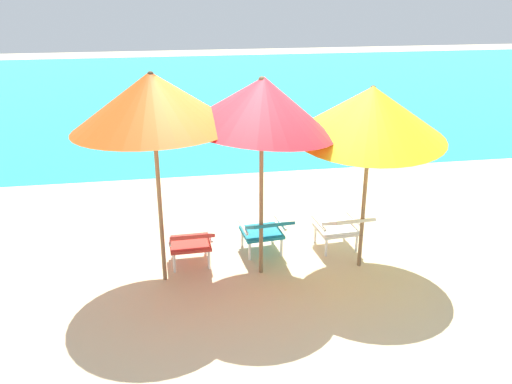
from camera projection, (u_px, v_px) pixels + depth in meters
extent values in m
plane|color=beige|center=(227.00, 164.00, 10.73)|extent=(40.00, 40.00, 0.00)
cube|color=#28B2B7|center=(199.00, 89.00, 18.43)|extent=(40.00, 18.00, 0.01)
cube|color=red|center=(190.00, 243.00, 6.86)|extent=(0.54, 0.52, 0.04)
cube|color=red|center=(191.00, 237.00, 6.43)|extent=(0.54, 0.53, 0.27)
cylinder|color=white|center=(172.00, 248.00, 7.06)|extent=(0.04, 0.04, 0.26)
cylinder|color=white|center=(205.00, 245.00, 7.15)|extent=(0.04, 0.04, 0.26)
cylinder|color=white|center=(174.00, 263.00, 6.68)|extent=(0.04, 0.04, 0.26)
cylinder|color=white|center=(209.00, 260.00, 6.76)|extent=(0.04, 0.04, 0.26)
cube|color=white|center=(169.00, 237.00, 6.77)|extent=(0.05, 0.50, 0.03)
cube|color=white|center=(210.00, 233.00, 6.86)|extent=(0.05, 0.50, 0.03)
cube|color=teal|center=(262.00, 232.00, 7.16)|extent=(0.56, 0.55, 0.04)
cube|color=teal|center=(269.00, 225.00, 6.74)|extent=(0.57, 0.56, 0.27)
cylinder|color=white|center=(242.00, 237.00, 7.35)|extent=(0.04, 0.04, 0.26)
cylinder|color=white|center=(273.00, 234.00, 7.46)|extent=(0.04, 0.04, 0.26)
cylinder|color=white|center=(250.00, 251.00, 6.98)|extent=(0.04, 0.04, 0.26)
cylinder|color=white|center=(282.00, 247.00, 7.08)|extent=(0.04, 0.04, 0.26)
cube|color=white|center=(243.00, 226.00, 7.06)|extent=(0.08, 0.50, 0.03)
cube|color=white|center=(280.00, 222.00, 7.18)|extent=(0.08, 0.50, 0.03)
cube|color=silver|center=(336.00, 229.00, 7.26)|extent=(0.56, 0.54, 0.04)
cube|color=silver|center=(348.00, 222.00, 6.83)|extent=(0.56, 0.55, 0.27)
cylinder|color=white|center=(315.00, 234.00, 7.46)|extent=(0.04, 0.04, 0.26)
cylinder|color=white|center=(344.00, 231.00, 7.56)|extent=(0.04, 0.04, 0.26)
cylinder|color=white|center=(326.00, 247.00, 7.08)|extent=(0.04, 0.04, 0.26)
cylinder|color=white|center=(357.00, 244.00, 7.18)|extent=(0.04, 0.04, 0.26)
cube|color=white|center=(319.00, 223.00, 7.16)|extent=(0.07, 0.50, 0.03)
cube|color=white|center=(354.00, 219.00, 7.28)|extent=(0.07, 0.50, 0.03)
cylinder|color=olive|center=(160.00, 207.00, 6.21)|extent=(0.05, 0.05, 1.95)
cone|color=#EA5619|center=(152.00, 101.00, 5.75)|extent=(2.60, 2.60, 0.68)
sphere|color=#4C3823|center=(150.00, 74.00, 5.65)|extent=(0.07, 0.07, 0.07)
cylinder|color=olive|center=(261.00, 204.00, 6.38)|extent=(0.05, 0.05, 1.88)
cone|color=red|center=(262.00, 104.00, 5.94)|extent=(2.10, 2.06, 0.78)
sphere|color=#4C3823|center=(262.00, 79.00, 5.84)|extent=(0.07, 0.07, 0.07)
cylinder|color=olive|center=(364.00, 204.00, 6.58)|extent=(0.05, 0.05, 1.74)
cone|color=yellow|center=(371.00, 112.00, 6.15)|extent=(2.18, 2.21, 0.79)
sphere|color=#4C3823|center=(373.00, 88.00, 6.05)|extent=(0.07, 0.07, 0.07)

